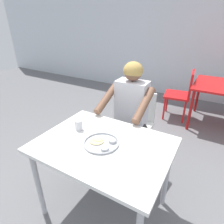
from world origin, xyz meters
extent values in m
cube|color=slate|center=(0.00, 0.00, -0.03)|extent=(12.00, 12.00, 0.05)
cube|color=silver|center=(0.00, 3.43, 1.70)|extent=(12.00, 0.12, 3.40)
cube|color=white|center=(0.01, 0.03, 0.73)|extent=(1.03, 0.78, 0.03)
cylinder|color=#B2B2B7|center=(-0.45, -0.30, 0.36)|extent=(0.04, 0.04, 0.72)
cylinder|color=#B2B2B7|center=(-0.45, 0.35, 0.36)|extent=(0.04, 0.04, 0.72)
cylinder|color=#B2B2B7|center=(0.47, 0.35, 0.36)|extent=(0.04, 0.04, 0.72)
cylinder|color=#B7BABF|center=(0.00, 0.01, 0.75)|extent=(0.28, 0.28, 0.01)
torus|color=#B7BABF|center=(0.00, 0.01, 0.76)|extent=(0.28, 0.28, 0.01)
cylinder|color=#B2B5BA|center=(0.07, -0.05, 0.77)|extent=(0.06, 0.06, 0.02)
cylinder|color=#B77F23|center=(0.07, -0.05, 0.77)|extent=(0.05, 0.05, 0.01)
cylinder|color=#B2B5BA|center=(0.07, 0.07, 0.77)|extent=(0.06, 0.06, 0.02)
cylinder|color=maroon|center=(0.07, 0.07, 0.77)|extent=(0.05, 0.05, 0.01)
ellipsoid|color=#E5C689|center=(-0.05, 0.01, 0.76)|extent=(0.15, 0.14, 0.01)
ellipsoid|color=#D3BB87|center=(-0.05, 0.03, 0.77)|extent=(0.09, 0.08, 0.01)
cylinder|color=silver|center=(-0.29, 0.09, 0.79)|extent=(0.07, 0.07, 0.09)
cylinder|color=#593319|center=(-0.29, 0.09, 0.82)|extent=(0.06, 0.06, 0.02)
cube|color=silver|center=(-0.10, 0.83, 0.45)|extent=(0.44, 0.43, 0.04)
cube|color=silver|center=(-0.10, 1.02, 0.66)|extent=(0.41, 0.05, 0.38)
cylinder|color=silver|center=(0.08, 0.66, 0.22)|extent=(0.03, 0.03, 0.43)
cylinder|color=silver|center=(-0.27, 0.66, 0.22)|extent=(0.03, 0.03, 0.43)
cylinder|color=silver|center=(0.07, 1.00, 0.22)|extent=(0.03, 0.03, 0.43)
cylinder|color=silver|center=(-0.28, 0.99, 0.22)|extent=(0.03, 0.03, 0.43)
cylinder|color=#2C2C2C|center=(0.06, 0.38, 0.23)|extent=(0.10, 0.10, 0.47)
cylinder|color=#2C2C2C|center=(0.05, 0.58, 0.51)|extent=(0.13, 0.40, 0.12)
cylinder|color=#2C2C2C|center=(-0.24, 0.38, 0.23)|extent=(0.10, 0.10, 0.47)
cylinder|color=#2C2C2C|center=(-0.25, 0.58, 0.51)|extent=(0.13, 0.40, 0.12)
cube|color=silver|center=(-0.10, 0.78, 0.77)|extent=(0.34, 0.21, 0.53)
cylinder|color=brown|center=(0.11, 0.60, 0.88)|extent=(0.09, 0.46, 0.25)
cylinder|color=brown|center=(-0.30, 0.59, 0.88)|extent=(0.09, 0.46, 0.25)
sphere|color=brown|center=(-0.10, 0.78, 1.14)|extent=(0.19, 0.19, 0.19)
ellipsoid|color=tan|center=(-0.10, 0.78, 1.15)|extent=(0.21, 0.20, 0.18)
cylinder|color=#A31414|center=(0.41, 1.91, 0.34)|extent=(0.04, 0.04, 0.68)
cylinder|color=#A31414|center=(0.41, 2.70, 0.34)|extent=(0.04, 0.04, 0.68)
cube|color=red|center=(0.11, 2.25, 0.43)|extent=(0.47, 0.49, 0.04)
cube|color=red|center=(0.30, 2.28, 0.65)|extent=(0.09, 0.42, 0.42)
cylinder|color=red|center=(-0.04, 2.06, 0.20)|extent=(0.03, 0.03, 0.41)
cylinder|color=red|center=(-0.08, 2.41, 0.20)|extent=(0.03, 0.03, 0.41)
cylinder|color=red|center=(0.30, 2.10, 0.20)|extent=(0.03, 0.03, 0.41)
cylinder|color=red|center=(0.25, 2.45, 0.20)|extent=(0.03, 0.03, 0.41)
camera|label=1|loc=(0.68, -0.98, 1.62)|focal=30.06mm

